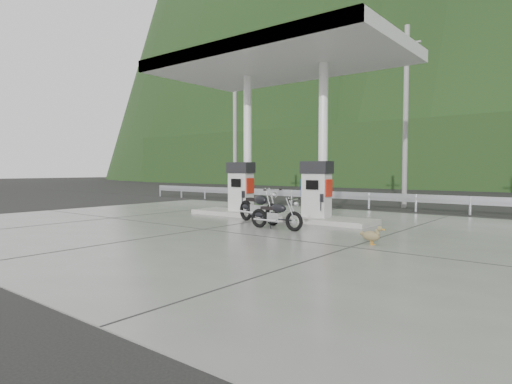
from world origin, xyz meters
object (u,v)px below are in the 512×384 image
Objects in this scene: motorcycle_left at (276,215)px; motorcycle_right at (259,208)px; gas_pump_right at (317,189)px; duck at (371,236)px; gas_pump_left at (241,187)px.

motorcycle_right reaches higher than motorcycle_left.
duck is (3.11, -2.90, -0.86)m from gas_pump_right.
motorcycle_right reaches higher than duck.
gas_pump_right is 1.09× the size of motorcycle_left.
motorcycle_right is 4.67m from duck.
gas_pump_left is 2.41m from motorcycle_right.
duck is at bearing -43.06° from gas_pump_right.
gas_pump_right is at bearing 64.36° from motorcycle_right.
gas_pump_left and gas_pump_right have the same top height.
motorcycle_right is at bearing -133.49° from gas_pump_right.
gas_pump_right is at bearing 90.39° from motorcycle_left.
gas_pump_right is 0.89× the size of motorcycle_right.
motorcycle_right is at bearing 146.74° from motorcycle_left.
gas_pump_left is 3.96m from motorcycle_left.
motorcycle_right is at bearing -35.70° from gas_pump_left.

